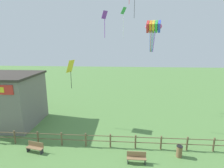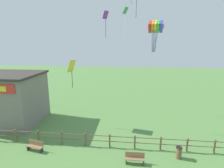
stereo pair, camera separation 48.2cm
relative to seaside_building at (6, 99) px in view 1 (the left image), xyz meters
name	(u,v)px [view 1 (the left image)]	position (x,y,z in m)	size (l,w,h in m)	color
wooden_fence	(110,140)	(11.74, -3.91, -2.12)	(21.53, 0.14, 1.22)	brown
seaside_building	(6,99)	(0.00, 0.00, 0.00)	(6.99, 5.77, 5.58)	slate
park_bench_near_fence	(136,157)	(13.84, -5.79, -2.35)	(1.44, 0.41, 0.87)	olive
park_bench_by_building	(35,147)	(5.64, -5.04, -2.35)	(1.49, 0.68, 0.87)	olive
trash_bin	(179,151)	(17.25, -4.83, -2.33)	(0.48, 0.48, 0.94)	brown
kite_rainbow_parafoil	(154,27)	(16.45, 6.13, 7.98)	(2.37, 1.98, 3.95)	#E54C8C
kite_yellow_diamond	(71,68)	(7.24, 0.41, 3.41)	(0.75, 1.08, 3.01)	yellow
kite_green_diamond	(123,17)	(12.64, 5.71, 9.14)	(0.77, 0.80, 3.67)	green
kite_purple_streamer	(105,19)	(10.76, 1.31, 8.31)	(0.65, 0.68, 2.63)	purple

